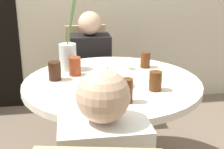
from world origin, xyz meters
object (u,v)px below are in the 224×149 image
object	(u,v)px
drink_glass_4	(75,66)
person_boy	(91,75)
drink_glass_0	(55,71)
drink_glass_2	(155,81)
side_plate	(148,79)
birthday_cake	(108,80)
flower_vase	(69,49)
drink_glass_1	(127,91)
chair_far_back	(88,69)
drink_glass_3	(145,60)

from	to	relation	value
drink_glass_4	person_boy	xyz separation A→B (m)	(0.16, 0.66, -0.29)
drink_glass_0	drink_glass_2	world-z (taller)	drink_glass_0
drink_glass_0	drink_glass_4	size ratio (longest dim) A/B	0.98
side_plate	person_boy	xyz separation A→B (m)	(-0.30, 0.82, -0.23)
birthday_cake	drink_glass_0	distance (m)	0.35
flower_vase	drink_glass_4	bearing A→B (deg)	-75.55
drink_glass_1	side_plate	bearing A→B (deg)	57.85
drink_glass_4	birthday_cake	bearing A→B (deg)	-50.14
chair_far_back	side_plate	distance (m)	1.05
flower_vase	side_plate	size ratio (longest dim) A/B	3.93
side_plate	drink_glass_3	bearing A→B (deg)	80.48
chair_far_back	drink_glass_2	size ratio (longest dim) A/B	7.91
chair_far_back	drink_glass_2	distance (m)	1.23
chair_far_back	drink_glass_1	distance (m)	1.34
drink_glass_3	drink_glass_4	bearing A→B (deg)	-169.11
drink_glass_0	drink_glass_4	bearing A→B (deg)	30.06
drink_glass_4	person_boy	world-z (taller)	person_boy
flower_vase	drink_glass_0	distance (m)	0.24
chair_far_back	flower_vase	world-z (taller)	flower_vase
chair_far_back	flower_vase	xyz separation A→B (m)	(-0.17, -0.69, 0.37)
drink_glass_0	person_boy	world-z (taller)	person_boy
drink_glass_1	drink_glass_4	distance (m)	0.55
side_plate	drink_glass_4	world-z (taller)	drink_glass_4
birthday_cake	drink_glass_3	size ratio (longest dim) A/B	2.25
side_plate	drink_glass_4	size ratio (longest dim) A/B	1.37
flower_vase	drink_glass_0	world-z (taller)	flower_vase
drink_glass_4	flower_vase	bearing A→B (deg)	104.45
flower_vase	person_boy	size ratio (longest dim) A/B	0.62
flower_vase	drink_glass_1	distance (m)	0.68
side_plate	drink_glass_2	size ratio (longest dim) A/B	1.48
drink_glass_4	chair_far_back	bearing A→B (deg)	80.17
drink_glass_3	drink_glass_0	bearing A→B (deg)	-164.79
side_plate	drink_glass_2	distance (m)	0.19
flower_vase	drink_glass_1	xyz separation A→B (m)	(0.29, -0.61, -0.08)
chair_far_back	birthday_cake	distance (m)	1.07
drink_glass_3	flower_vase	bearing A→B (deg)	176.61
drink_glass_2	person_boy	world-z (taller)	person_boy
drink_glass_4	drink_glass_2	bearing A→B (deg)	-37.23
drink_glass_1	drink_glass_4	xyz separation A→B (m)	(-0.25, 0.48, -0.00)
side_plate	drink_glass_1	distance (m)	0.39
chair_far_back	drink_glass_2	xyz separation A→B (m)	(0.31, -1.16, 0.28)
side_plate	person_boy	world-z (taller)	person_boy
side_plate	person_boy	bearing A→B (deg)	110.15
chair_far_back	person_boy	distance (m)	0.16
drink_glass_2	side_plate	bearing A→B (deg)	87.47
flower_vase	drink_glass_3	xyz separation A→B (m)	(0.53, -0.03, -0.09)
side_plate	drink_glass_1	bearing A→B (deg)	-122.15
drink_glass_1	drink_glass_2	bearing A→B (deg)	36.35
drink_glass_0	drink_glass_3	size ratio (longest dim) A/B	1.08
chair_far_back	drink_glass_0	distance (m)	0.97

